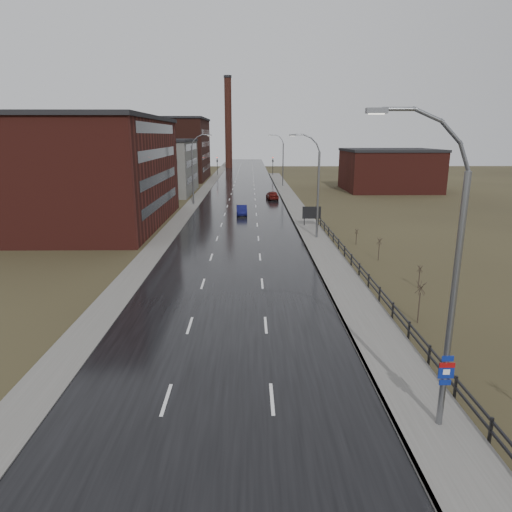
{
  "coord_description": "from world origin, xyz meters",
  "views": [
    {
      "loc": [
        1.37,
        -13.6,
        11.18
      ],
      "look_at": [
        1.78,
        17.24,
        3.0
      ],
      "focal_mm": 32.0,
      "sensor_mm": 36.0,
      "label": 1
    }
  ],
  "objects_px": {
    "billboard": "(312,213)",
    "car_near": "(242,210)",
    "streetlight_main": "(446,282)",
    "car_far": "(272,195)"
  },
  "relations": [
    {
      "from": "billboard",
      "to": "car_near",
      "type": "xyz_separation_m",
      "value": [
        -8.92,
        8.67,
        -1.04
      ]
    },
    {
      "from": "car_far",
      "to": "streetlight_main",
      "type": "bearing_deg",
      "value": 87.23
    },
    {
      "from": "streetlight_main",
      "to": "car_far",
      "type": "height_order",
      "value": "streetlight_main"
    },
    {
      "from": "streetlight_main",
      "to": "car_far",
      "type": "distance_m",
      "value": 66.05
    },
    {
      "from": "streetlight_main",
      "to": "car_far",
      "type": "xyz_separation_m",
      "value": [
        -3.09,
        65.76,
        -5.27
      ]
    },
    {
      "from": "billboard",
      "to": "car_near",
      "type": "height_order",
      "value": "billboard"
    },
    {
      "from": "billboard",
      "to": "car_far",
      "type": "bearing_deg",
      "value": 98.5
    },
    {
      "from": "car_near",
      "to": "car_far",
      "type": "relative_size",
      "value": 0.92
    },
    {
      "from": "streetlight_main",
      "to": "car_near",
      "type": "bearing_deg",
      "value": 99.5
    },
    {
      "from": "car_near",
      "to": "car_far",
      "type": "height_order",
      "value": "car_far"
    }
  ]
}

